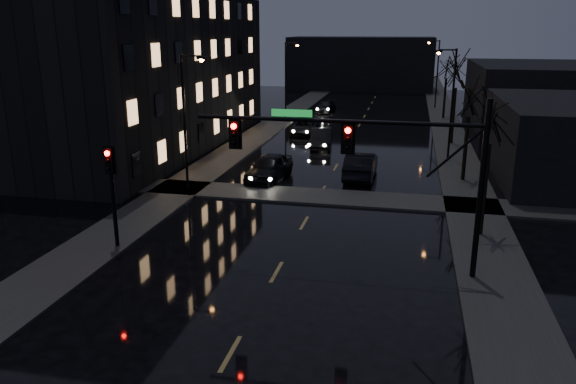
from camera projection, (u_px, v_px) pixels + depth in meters
The scene contains 21 objects.
sidewalk_left at pixel (254, 138), 49.49m from camera, with size 3.00×140.00×0.12m, color #2D2D2B.
sidewalk_right at pixel (453, 146), 46.04m from camera, with size 3.00×140.00×0.12m, color #2D2D2B.
sidewalk_cross at pixel (319, 196), 32.29m from camera, with size 40.00×3.00×0.12m, color #2D2D2B.
apartment_block at pixel (139, 72), 44.76m from camera, with size 12.00×30.00×12.00m, color black.
commercial_right_far at pixel (536, 95), 55.67m from camera, with size 12.00×18.00×6.00m, color black.
far_block at pixel (361, 63), 87.58m from camera, with size 22.00×10.00×8.00m, color black.
signal_mast at pixel (381, 152), 21.25m from camera, with size 11.11×0.41×7.00m.
signal_pole_left at pixel (112, 183), 24.07m from camera, with size 0.35×0.41×4.53m.
tree_near at pixel (493, 103), 24.63m from camera, with size 3.52×3.52×8.08m.
tree_mid_a at pixel (471, 89), 34.12m from camera, with size 3.30×3.30×7.58m.
tree_mid_b at pixel (458, 64), 45.15m from camera, with size 3.74×3.74×8.59m.
tree_far at pixel (448, 61), 58.43m from camera, with size 3.43×3.43×7.88m.
streetlight_l_near at pixel (187, 112), 32.04m from camera, with size 1.53×0.28×8.00m.
streetlight_l_far at pixel (288, 75), 57.35m from camera, with size 1.53×0.28×8.00m.
streetlight_r_mid at pixel (450, 95), 40.21m from camera, with size 1.53×0.28×8.00m.
streetlight_r_far at pixel (436, 68), 66.46m from camera, with size 1.53×0.28×8.00m.
oncoming_car_a at pixel (269, 167), 35.79m from camera, with size 1.96×4.87×1.66m, color black.
oncoming_car_b at pixel (321, 138), 45.52m from camera, with size 1.62×4.64×1.53m, color black.
oncoming_car_c at pixel (305, 127), 51.16m from camera, with size 2.21×4.79×1.33m, color black.
oncoming_car_d at pixel (325, 107), 64.64m from camera, with size 1.78×4.37×1.27m, color black.
lead_car at pixel (361, 165), 36.24m from camera, with size 1.81×5.18×1.71m, color black.
Camera 1 is at (4.82, -12.08, 9.41)m, focal length 35.00 mm.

